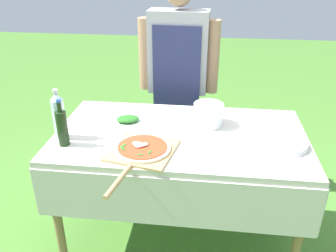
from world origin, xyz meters
name	(u,v)px	position (x,y,z in m)	size (l,w,h in m)	color
ground_plane	(178,239)	(0.00, 0.00, 0.00)	(12.00, 12.00, 0.00)	#477A2D
prep_table	(180,148)	(0.00, 0.00, 0.69)	(1.40, 0.80, 0.79)	beige
person_cook	(178,72)	(-0.08, 0.72, 0.91)	(0.58, 0.20, 1.54)	#70604C
pizza_on_peel	(141,150)	(-0.18, -0.24, 0.80)	(0.37, 0.59, 0.05)	tan
oil_bottle	(62,127)	(-0.59, -0.20, 0.89)	(0.06, 0.06, 0.26)	black
water_bottle	(59,115)	(-0.64, -0.13, 0.92)	(0.07, 0.07, 0.28)	silver
herb_container	(128,120)	(-0.32, 0.10, 0.81)	(0.18, 0.15, 0.04)	silver
mixing_tub	(208,114)	(0.15, 0.13, 0.85)	(0.17, 0.17, 0.13)	silver
plate_stack	(285,143)	(0.55, -0.08, 0.80)	(0.24, 0.24, 0.03)	white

